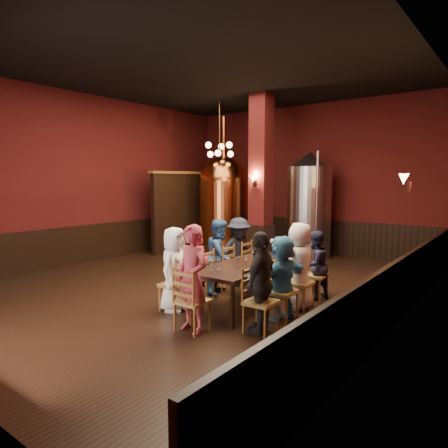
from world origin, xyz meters
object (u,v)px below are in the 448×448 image
Objects in this scene: dining_table at (248,267)px; person_0 at (174,269)px; copper_kettle at (224,202)px; person_1 at (199,267)px; rose_vase at (275,244)px; steel_vessel at (309,205)px; person_2 at (220,256)px.

person_0 is (-0.82, -1.03, 0.04)m from dining_table.
dining_table is 0.59× the size of copper_kettle.
rose_vase is at bearing -37.45° from person_1.
copper_kettle is at bearing 25.75° from person_1.
dining_table is at bearing -73.45° from person_1.
copper_kettle reaches higher than person_0.
steel_vessel reaches higher than rose_vase.
person_0 is 1.33m from person_2.
copper_kettle is at bearing 15.68° from person_0.
rose_vase is (-0.03, 1.00, 0.28)m from dining_table.
rose_vase is at bearing -40.82° from copper_kettle.
rose_vase reaches higher than dining_table.
dining_table is 0.91m from person_1.
dining_table is at bearing -128.02° from person_2.
steel_vessel is 9.05× the size of rose_vase.
steel_vessel is at bearing -4.09° from person_1.
steel_vessel is (-0.20, 4.44, 0.77)m from person_2.
dining_table is 1.91× the size of person_1.
person_2 is 0.35× the size of copper_kettle.
dining_table is 7.34× the size of rose_vase.
person_2 is 4.43× the size of rose_vase.
person_1 is at bearing -158.78° from dining_table.
person_1 is 1.62m from rose_vase.
dining_table is 5.67m from copper_kettle.
rose_vase is at bearing -74.50° from steel_vessel.
steel_vessel is at bearing -10.98° from person_0.
rose_vase is at bearing -68.78° from person_2.
person_0 is at bearing 175.34° from person_1.
person_0 is at bearing 163.19° from person_2.
rose_vase is at bearing -34.67° from person_0.
person_1 is 3.84× the size of rose_vase.
person_1 reaches higher than rose_vase.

